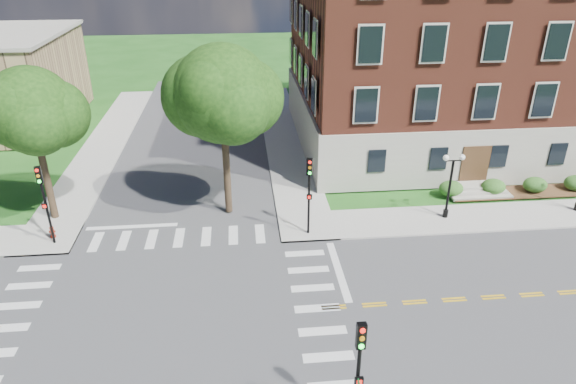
{
  "coord_description": "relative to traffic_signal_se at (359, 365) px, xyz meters",
  "views": [
    {
      "loc": [
        3.9,
        -19.32,
        15.94
      ],
      "look_at": [
        6.4,
        6.26,
        3.2
      ],
      "focal_mm": 32.0,
      "sensor_mm": 36.0,
      "label": 1
    }
  ],
  "objects": [
    {
      "name": "crosswalk_east",
      "position": [
        -0.29,
        6.86,
        -3.19
      ],
      "size": [
        2.2,
        10.2,
        0.02
      ],
      "primitive_type": null,
      "color": "silver",
      "rests_on": "ground"
    },
    {
      "name": "shrub_row",
      "position": [
        19.51,
        17.66,
        -3.19
      ],
      "size": [
        18.0,
        2.0,
        1.3
      ],
      "primitive_type": null,
      "color": "#29541C",
      "rests_on": "ground"
    },
    {
      "name": "road_ns",
      "position": [
        -7.49,
        6.86,
        -3.18
      ],
      "size": [
        12.0,
        90.0,
        0.01
      ],
      "primitive_type": "cube",
      "color": "#3D3D3F",
      "rests_on": "ground"
    },
    {
      "name": "traffic_signal_nw",
      "position": [
        -14.6,
        14.04,
        0.0
      ],
      "size": [
        0.36,
        0.41,
        4.8
      ],
      "color": "black",
      "rests_on": "ground"
    },
    {
      "name": "twin_lamp_west",
      "position": [
        9.07,
        14.82,
        -0.66
      ],
      "size": [
        1.36,
        0.36,
        4.23
      ],
      "color": "black",
      "rests_on": "ground"
    },
    {
      "name": "stop_bar_east",
      "position": [
        1.31,
        9.86,
        -3.19
      ],
      "size": [
        0.4,
        5.5,
        0.0
      ],
      "primitive_type": "cube",
      "color": "silver",
      "rests_on": "ground"
    },
    {
      "name": "main_building",
      "position": [
        16.5,
        28.85,
        5.15
      ],
      "size": [
        30.6,
        22.4,
        16.5
      ],
      "color": "#9E988B",
      "rests_on": "ground"
    },
    {
      "name": "sidewalk_ne",
      "position": [
        7.88,
        22.23,
        -3.13
      ],
      "size": [
        34.0,
        34.0,
        0.12
      ],
      "color": "#9E9B93",
      "rests_on": "ground"
    },
    {
      "name": "tree_d",
      "position": [
        -4.55,
        16.96,
        4.63
      ],
      "size": [
        5.84,
        5.84,
        10.64
      ],
      "color": "black",
      "rests_on": "ground"
    },
    {
      "name": "ground",
      "position": [
        -7.49,
        6.86,
        -3.19
      ],
      "size": [
        160.0,
        160.0,
        0.0
      ],
      "primitive_type": "plane",
      "color": "#1C5016",
      "rests_on": "ground"
    },
    {
      "name": "fire_hydrant",
      "position": [
        -14.86,
        14.68,
        -2.72
      ],
      "size": [
        0.35,
        0.35,
        0.75
      ],
      "color": "maroon",
      "rests_on": "ground"
    },
    {
      "name": "traffic_signal_ne",
      "position": [
        0.18,
        13.71,
        0.0
      ],
      "size": [
        0.37,
        0.44,
        4.8
      ],
      "color": "black",
      "rests_on": "ground"
    },
    {
      "name": "traffic_signal_se",
      "position": [
        0.0,
        0.0,
        0.0
      ],
      "size": [
        0.33,
        0.36,
        4.8
      ],
      "color": "black",
      "rests_on": "ground"
    },
    {
      "name": "tree_c",
      "position": [
        -15.5,
        17.22,
        3.9
      ],
      "size": [
        5.02,
        5.02,
        9.51
      ],
      "color": "black",
      "rests_on": "ground"
    },
    {
      "name": "road_ew",
      "position": [
        -7.49,
        6.86,
        -3.18
      ],
      "size": [
        90.0,
        12.0,
        0.01
      ],
      "primitive_type": "cube",
      "color": "#3D3D3F",
      "rests_on": "ground"
    }
  ]
}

